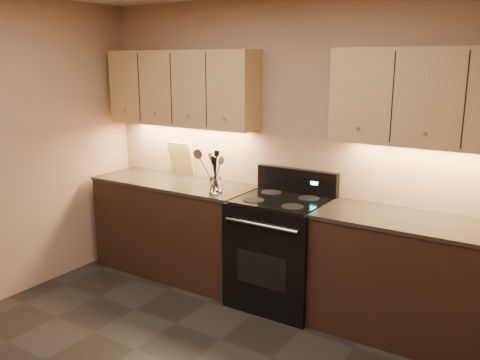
# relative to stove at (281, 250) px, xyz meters

# --- Properties ---
(wall_back) EXTENTS (4.00, 0.04, 2.60)m
(wall_back) POSITION_rel_stove_xyz_m (-0.08, 0.32, 0.82)
(wall_back) COLOR tan
(wall_back) RESTS_ON ground
(counter_left) EXTENTS (1.62, 0.62, 0.93)m
(counter_left) POSITION_rel_stove_xyz_m (-1.18, 0.02, -0.01)
(counter_left) COLOR black
(counter_left) RESTS_ON ground
(counter_right) EXTENTS (1.46, 0.62, 0.93)m
(counter_right) POSITION_rel_stove_xyz_m (1.10, 0.02, -0.01)
(counter_right) COLOR black
(counter_right) RESTS_ON ground
(stove) EXTENTS (0.76, 0.68, 1.14)m
(stove) POSITION_rel_stove_xyz_m (0.00, 0.00, 0.00)
(stove) COLOR black
(stove) RESTS_ON ground
(upper_cab_left) EXTENTS (1.60, 0.30, 0.70)m
(upper_cab_left) POSITION_rel_stove_xyz_m (-1.18, 0.17, 1.32)
(upper_cab_left) COLOR tan
(upper_cab_left) RESTS_ON wall_back
(upper_cab_right) EXTENTS (1.44, 0.30, 0.70)m
(upper_cab_right) POSITION_rel_stove_xyz_m (1.10, 0.17, 1.32)
(upper_cab_right) COLOR tan
(upper_cab_right) RESTS_ON wall_back
(outlet_plate) EXTENTS (0.08, 0.01, 0.12)m
(outlet_plate) POSITION_rel_stove_xyz_m (-1.38, 0.31, 0.64)
(outlet_plate) COLOR #B2B5BA
(outlet_plate) RESTS_ON wall_back
(utensil_crock) EXTENTS (0.13, 0.13, 0.14)m
(utensil_crock) POSITION_rel_stove_xyz_m (-0.59, -0.13, 0.52)
(utensil_crock) COLOR white
(utensil_crock) RESTS_ON counter_left
(cutting_board) EXTENTS (0.27, 0.10, 0.34)m
(cutting_board) POSITION_rel_stove_xyz_m (-1.29, 0.27, 0.62)
(cutting_board) COLOR tan
(cutting_board) RESTS_ON counter_left
(wooden_spoon) EXTENTS (0.16, 0.08, 0.32)m
(wooden_spoon) POSITION_rel_stove_xyz_m (-0.63, -0.13, 0.63)
(wooden_spoon) COLOR tan
(wooden_spoon) RESTS_ON utensil_crock
(black_spoon) EXTENTS (0.10, 0.15, 0.33)m
(black_spoon) POSITION_rel_stove_xyz_m (-0.59, -0.11, 0.63)
(black_spoon) COLOR black
(black_spoon) RESTS_ON utensil_crock
(black_turner) EXTENTS (0.11, 0.16, 0.38)m
(black_turner) POSITION_rel_stove_xyz_m (-0.58, -0.16, 0.65)
(black_turner) COLOR black
(black_turner) RESTS_ON utensil_crock
(steel_spatula) EXTENTS (0.20, 0.11, 0.36)m
(steel_spatula) POSITION_rel_stove_xyz_m (-0.56, -0.13, 0.64)
(steel_spatula) COLOR silver
(steel_spatula) RESTS_ON utensil_crock
(steel_skimmer) EXTENTS (0.28, 0.14, 0.39)m
(steel_skimmer) POSITION_rel_stove_xyz_m (-0.55, -0.15, 0.66)
(steel_skimmer) COLOR silver
(steel_skimmer) RESTS_ON utensil_crock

